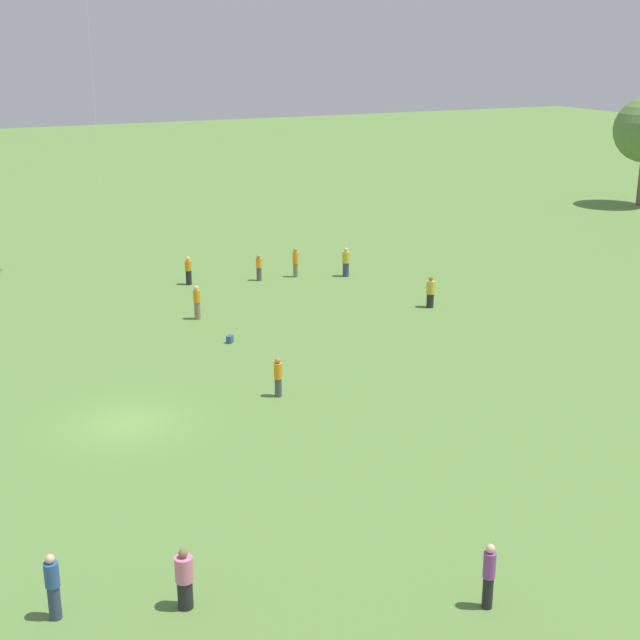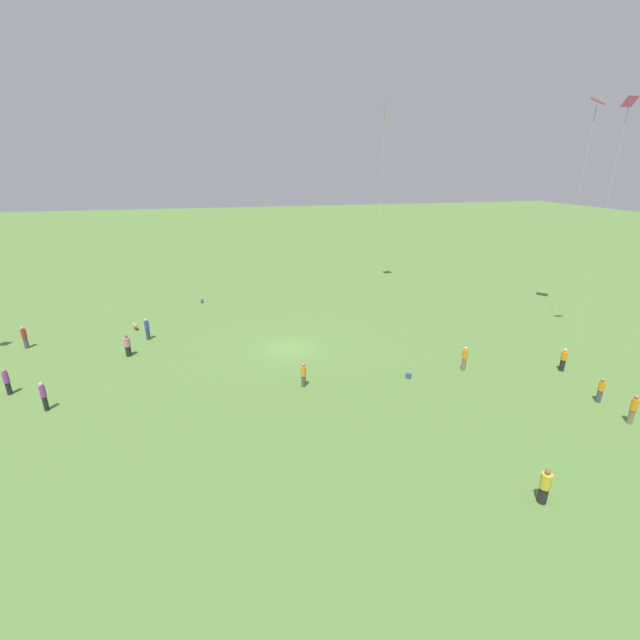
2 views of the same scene
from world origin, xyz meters
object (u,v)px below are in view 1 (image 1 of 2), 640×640
(person_8, at_px, (295,262))
(person_10, at_px, (489,575))
(person_2, at_px, (53,587))
(person_1, at_px, (430,292))
(person_7, at_px, (184,579))
(person_5, at_px, (346,262))
(person_11, at_px, (188,271))
(person_0, at_px, (259,268))
(person_4, at_px, (197,302))
(picnic_bag_0, at_px, (230,339))
(person_9, at_px, (278,377))

(person_8, height_order, person_10, person_10)
(person_2, xyz_separation_m, person_10, (4.31, 10.15, 0.02))
(person_1, relative_size, person_7, 1.00)
(person_7, bearing_deg, person_8, 136.74)
(person_5, xyz_separation_m, person_11, (-2.31, -9.26, -0.05))
(person_0, relative_size, person_1, 0.94)
(person_0, relative_size, person_11, 0.95)
(person_2, xyz_separation_m, person_7, (0.99, 3.11, -0.09))
(person_1, xyz_separation_m, person_4, (-3.37, -12.07, 0.07))
(person_4, height_order, person_10, person_10)
(person_8, bearing_deg, person_5, 30.72)
(person_2, distance_m, person_5, 34.60)
(person_5, relative_size, person_7, 1.05)
(person_8, xyz_separation_m, person_10, (32.34, -8.86, 0.04))
(person_2, bearing_deg, picnic_bag_0, -167.45)
(person_7, height_order, person_9, person_7)
(person_10, xyz_separation_m, picnic_bag_0, (-22.48, 1.06, -0.77))
(person_0, relative_size, person_8, 0.89)
(person_8, bearing_deg, person_0, -130.40)
(person_4, xyz_separation_m, person_8, (-5.60, 8.04, 0.00))
(person_4, bearing_deg, picnic_bag_0, -163.09)
(person_0, distance_m, person_2, 32.77)
(person_4, xyz_separation_m, person_11, (-6.70, 1.62, -0.07))
(person_1, distance_m, person_7, 28.27)
(person_5, bearing_deg, person_8, -3.30)
(person_10, height_order, picnic_bag_0, person_10)
(person_5, bearing_deg, person_7, 75.79)
(person_7, relative_size, person_10, 0.93)
(person_0, bearing_deg, person_8, -27.26)
(person_1, xyz_separation_m, person_11, (-10.07, -10.45, 0.00))
(person_11, bearing_deg, person_8, -13.75)
(person_0, height_order, person_9, person_9)
(person_1, height_order, person_10, person_10)
(person_1, bearing_deg, person_8, 167.35)
(person_9, bearing_deg, person_4, 156.66)
(person_0, xyz_separation_m, person_8, (0.17, 2.32, 0.11))
(person_0, relative_size, person_9, 0.96)
(person_1, height_order, person_5, person_5)
(person_0, distance_m, person_8, 2.33)
(person_10, height_order, person_11, person_10)
(person_11, bearing_deg, person_5, -18.02)
(person_0, distance_m, person_9, 18.18)
(person_1, bearing_deg, person_4, -142.44)
(person_5, height_order, person_8, person_5)
(person_1, xyz_separation_m, person_8, (-8.97, -4.03, 0.07))
(person_1, distance_m, person_11, 14.51)
(person_2, distance_m, person_11, 31.74)
(person_4, relative_size, person_10, 0.97)
(person_7, xyz_separation_m, picnic_bag_0, (-19.16, 8.10, -0.66))
(person_4, bearing_deg, person_9, -167.54)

